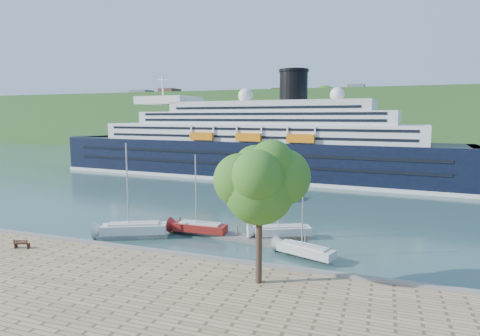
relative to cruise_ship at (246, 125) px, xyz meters
name	(u,v)px	position (x,y,z in m)	size (l,w,h in m)	color
ground	(133,259)	(7.36, -53.43, -11.59)	(400.00, 400.00, 0.00)	#294946
far_hillside	(332,120)	(7.36, 91.57, 0.41)	(400.00, 50.00, 24.00)	#2F5B24
quay_coping	(132,248)	(7.36, -53.63, -10.44)	(220.00, 0.50, 0.30)	slate
cruise_ship	(246,125)	(0.00, 0.00, 0.00)	(103.20, 15.03, 23.18)	black
park_bench	(22,243)	(-2.56, -56.87, -10.12)	(1.47, 0.60, 0.94)	#4F2516
promenade_tree	(259,207)	(20.78, -56.82, -4.80)	(6.98, 6.98, 11.57)	#2F631A
floating_pontoon	(222,235)	(12.48, -43.96, -11.39)	(17.60, 2.15, 0.39)	slate
sailboat_white_near	(133,193)	(3.50, -47.72, -6.57)	(7.76, 2.16, 10.03)	silver
sailboat_red	(200,197)	(9.99, -44.40, -7.22)	(6.76, 1.88, 8.73)	maroon
sailboat_white_far	(283,199)	(19.04, -42.50, -7.17)	(6.85, 1.90, 8.84)	silver
tender_launch	(264,191)	(10.97, -22.15, -10.40)	(8.60, 2.94, 2.38)	orange
sailboat_extra	(306,218)	(22.63, -47.86, -7.63)	(6.13, 1.70, 7.92)	silver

